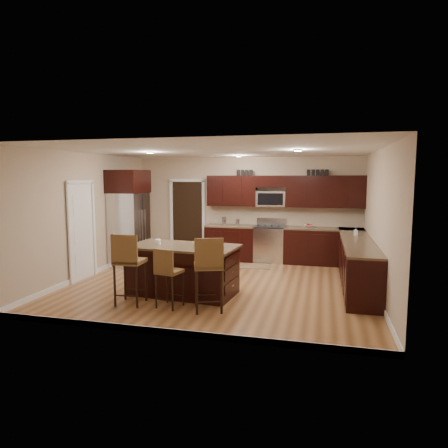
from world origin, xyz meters
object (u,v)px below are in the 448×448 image
(stool_left, at_px, (128,261))
(stool_mid, at_px, (167,271))
(range, at_px, (270,243))
(stool_right, at_px, (209,265))
(island, at_px, (183,271))
(refrigerator, at_px, (129,217))

(stool_left, relative_size, stool_mid, 1.22)
(stool_mid, bearing_deg, stool_left, -166.46)
(range, distance_m, stool_right, 4.14)
(island, distance_m, stool_right, 1.18)
(stool_right, relative_size, refrigerator, 0.52)
(stool_left, xyz_separation_m, stool_right, (1.42, 0.00, -0.00))
(range, distance_m, island, 3.47)
(stool_right, bearing_deg, stool_mid, 159.66)
(island, xyz_separation_m, stool_mid, (0.03, -0.84, 0.20))
(stool_right, bearing_deg, refrigerator, 115.80)
(island, bearing_deg, refrigerator, 142.36)
(stool_left, bearing_deg, range, 62.63)
(range, height_order, stool_mid, range)
(stool_mid, relative_size, stool_right, 0.82)
(island, bearing_deg, range, 75.36)
(stool_mid, distance_m, stool_right, 0.73)
(island, height_order, stool_mid, stool_mid)
(range, relative_size, stool_left, 0.90)
(stool_left, distance_m, refrigerator, 3.20)
(stool_right, bearing_deg, stool_left, 160.65)
(island, distance_m, refrigerator, 2.99)
(range, height_order, stool_left, stool_left)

